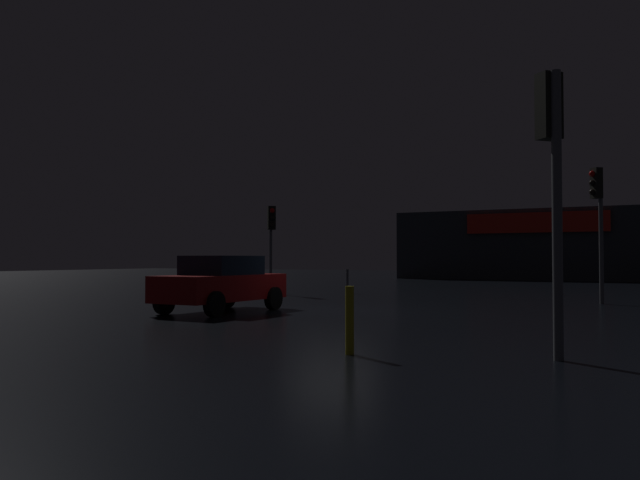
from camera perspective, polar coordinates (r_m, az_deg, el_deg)
ground_plane at (r=18.49m, az=1.09°, el=-6.27°), size 120.00×120.00×0.00m
store_building at (r=49.22m, az=19.18°, el=-0.42°), size 20.16×6.58×4.94m
traffic_signal_main at (r=22.95m, az=23.43°, el=2.78°), size 0.42×0.42×4.47m
traffic_signal_opposite at (r=27.24m, az=-4.34°, el=1.04°), size 0.42×0.42×3.71m
traffic_signal_cross_left at (r=10.20m, az=19.87°, el=7.07°), size 0.42×0.42×4.26m
car_near at (r=18.16m, az=-8.74°, el=-3.78°), size 2.02×4.19×1.57m
bollard_kerb_a at (r=27.53m, az=2.44°, el=-3.68°), size 0.11×0.11×1.04m
bollard_kerb_b at (r=10.03m, az=2.65°, el=-7.13°), size 0.13×0.13×1.06m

